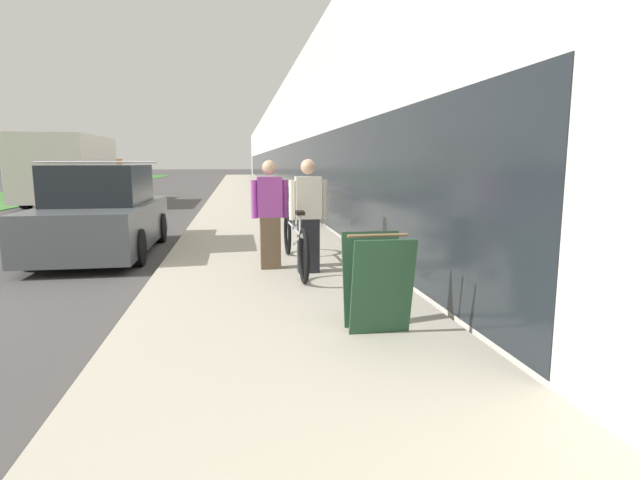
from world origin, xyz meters
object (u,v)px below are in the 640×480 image
object	(u,v)px
person_rider	(308,216)
person_bystander	(270,215)
sandwich_board_sign	(377,282)
cruiser_bike_nearest	(290,208)
parked_sedan_curbside	(103,215)
tandem_bicycle	(295,241)
moving_truck	(72,170)
bike_rack_hoop	(292,206)
cruiser_bike_middle	(281,201)

from	to	relation	value
person_rider	person_bystander	bearing A→B (deg)	145.74
person_bystander	sandwich_board_sign	xyz separation A→B (m)	(0.78, -2.87, -0.34)
cruiser_bike_nearest	parked_sedan_curbside	world-z (taller)	parked_sedan_curbside
tandem_bicycle	cruiser_bike_nearest	bearing A→B (deg)	84.59
cruiser_bike_nearest	moving_truck	size ratio (longest dim) A/B	0.28
person_bystander	person_rider	bearing A→B (deg)	-34.26
tandem_bicycle	cruiser_bike_nearest	xyz separation A→B (m)	(0.51, 5.42, 0.00)
bike_rack_hoop	cruiser_bike_nearest	distance (m)	0.98
cruiser_bike_middle	sandwich_board_sign	size ratio (longest dim) A/B	1.94
bike_rack_hoop	parked_sedan_curbside	xyz separation A→B (m)	(-3.66, -2.16, 0.09)
bike_rack_hoop	cruiser_bike_nearest	xyz separation A→B (m)	(0.07, 0.97, -0.12)
bike_rack_hoop	parked_sedan_curbside	distance (m)	4.26
tandem_bicycle	cruiser_bike_middle	world-z (taller)	tandem_bicycle
person_bystander	parked_sedan_curbside	xyz separation A→B (m)	(-2.86, 2.30, -0.19)
tandem_bicycle	parked_sedan_curbside	size ratio (longest dim) A/B	0.68
person_rider	moving_truck	xyz separation A→B (m)	(-7.28, 14.04, 0.43)
parked_sedan_curbside	moving_truck	bearing A→B (deg)	108.94
tandem_bicycle	cruiser_bike_middle	distance (m)	7.73
person_bystander	cruiser_bike_middle	distance (m)	7.78
tandem_bicycle	person_bystander	xyz separation A→B (m)	(-0.36, -0.01, 0.40)
person_rider	moving_truck	distance (m)	15.82
tandem_bicycle	person_rider	distance (m)	0.56
tandem_bicycle	sandwich_board_sign	size ratio (longest dim) A/B	3.08
bike_rack_hoop	parked_sedan_curbside	world-z (taller)	parked_sedan_curbside
sandwich_board_sign	moving_truck	xyz separation A→B (m)	(-7.55, 16.56, 0.77)
sandwich_board_sign	parked_sedan_curbside	bearing A→B (deg)	125.20
bike_rack_hoop	cruiser_bike_middle	size ratio (longest dim) A/B	0.48
tandem_bicycle	cruiser_bike_middle	size ratio (longest dim) A/B	1.59
person_rider	cruiser_bike_nearest	distance (m)	5.81
moving_truck	parked_sedan_curbside	bearing A→B (deg)	-71.06
person_bystander	cruiser_bike_nearest	world-z (taller)	person_bystander
moving_truck	cruiser_bike_middle	bearing A→B (deg)	-38.09
person_rider	person_bystander	world-z (taller)	person_rider
person_bystander	cruiser_bike_nearest	distance (m)	5.52
tandem_bicycle	person_rider	xyz separation A→B (m)	(0.15, -0.36, 0.41)
parked_sedan_curbside	sandwich_board_sign	bearing A→B (deg)	-54.80
cruiser_bike_middle	parked_sedan_curbside	world-z (taller)	parked_sedan_curbside
person_bystander	parked_sedan_curbside	size ratio (longest dim) A/B	0.38
person_rider	bike_rack_hoop	world-z (taller)	person_rider
cruiser_bike_nearest	moving_truck	world-z (taller)	moving_truck
parked_sedan_curbside	cruiser_bike_nearest	bearing A→B (deg)	40.07
bike_rack_hoop	moving_truck	distance (m)	11.97
bike_rack_hoop	sandwich_board_sign	world-z (taller)	sandwich_board_sign
bike_rack_hoop	moving_truck	world-z (taller)	moving_truck
tandem_bicycle	bike_rack_hoop	distance (m)	4.47
person_bystander	sandwich_board_sign	size ratio (longest dim) A/B	1.74
tandem_bicycle	sandwich_board_sign	xyz separation A→B (m)	(0.43, -2.88, 0.07)
cruiser_bike_middle	tandem_bicycle	bearing A→B (deg)	-93.60
sandwich_board_sign	moving_truck	bearing A→B (deg)	114.52
tandem_bicycle	bike_rack_hoop	world-z (taller)	tandem_bicycle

